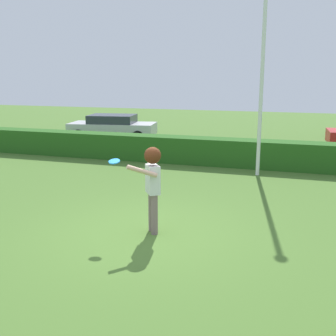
{
  "coord_description": "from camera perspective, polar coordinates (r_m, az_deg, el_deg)",
  "views": [
    {
      "loc": [
        2.97,
        -7.55,
        3.19
      ],
      "look_at": [
        0.18,
        1.11,
        1.15
      ],
      "focal_mm": 44.65,
      "sensor_mm": 36.0,
      "label": 1
    }
  ],
  "objects": [
    {
      "name": "ground_plane",
      "position": [
        8.71,
        -3.42,
        -8.85
      ],
      "size": [
        60.0,
        60.0,
        0.0
      ],
      "primitive_type": "plane",
      "color": "#4A702B"
    },
    {
      "name": "person",
      "position": [
        8.4,
        -2.16,
        -1.48
      ],
      "size": [
        0.57,
        0.8,
        1.79
      ],
      "color": "slate",
      "rests_on": "ground"
    },
    {
      "name": "lamppost",
      "position": [
        13.51,
        12.82,
        14.28
      ],
      "size": [
        0.24,
        0.24,
        6.65
      ],
      "color": "silver",
      "rests_on": "ground"
    },
    {
      "name": "frisbee",
      "position": [
        8.53,
        -7.34,
        0.91
      ],
      "size": [
        0.23,
        0.23,
        0.08
      ],
      "color": "#268CE5"
    },
    {
      "name": "parked_car_silver",
      "position": [
        20.96,
        -7.59,
        5.68
      ],
      "size": [
        4.41,
        2.33,
        1.25
      ],
      "color": "#B7B7BC",
      "rests_on": "ground"
    },
    {
      "name": "hedge_row",
      "position": [
        15.16,
        6.26,
        2.26
      ],
      "size": [
        25.73,
        0.9,
        0.95
      ],
      "primitive_type": "cube",
      "color": "#25591A",
      "rests_on": "ground"
    }
  ]
}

